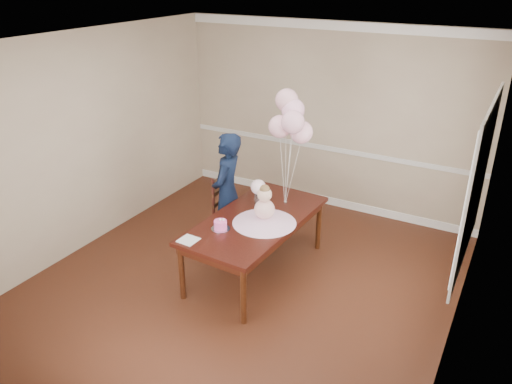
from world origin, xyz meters
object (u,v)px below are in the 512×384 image
Objects in this scene: dining_table_top at (256,220)px; woman at (227,193)px; birthday_cake at (220,225)px; dining_chair_seat at (233,215)px.

woman is (-0.59, 0.32, 0.08)m from dining_table_top.
dining_table_top is at bearing 50.23° from woman.
birthday_cake is 0.83m from woman.
woman is at bearing -116.29° from dining_chair_seat.
dining_chair_seat is (-0.34, 0.82, -0.34)m from birthday_cake.
birthday_cake reaches higher than dining_chair_seat.
birthday_cake reaches higher than dining_table_top.
dining_chair_seat is 0.27× the size of woman.
woman reaches higher than birthday_cake.
dining_chair_seat is at bearing 146.97° from dining_table_top.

